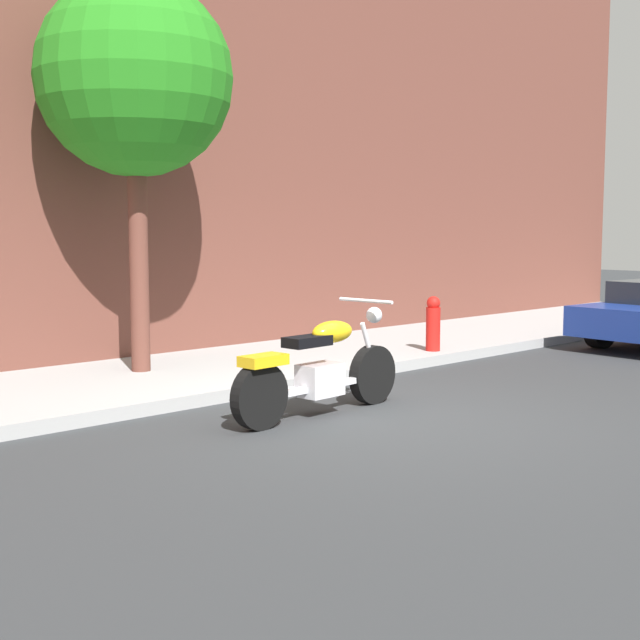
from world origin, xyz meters
name	(u,v)px	position (x,y,z in m)	size (l,w,h in m)	color
ground_plane	(377,418)	(0.00, 0.00, 0.00)	(60.00, 60.00, 0.00)	#303335
sidewalk	(198,374)	(0.00, 2.97, 0.07)	(24.90, 2.75, 0.14)	#A3A3A3
building_facade	(120,50)	(0.00, 4.60, 4.17)	(24.90, 0.50, 8.34)	brown
motorcycle	(319,371)	(-0.34, 0.45, 0.45)	(2.24, 0.70, 1.12)	black
street_tree	(135,80)	(-0.61, 3.27, 3.55)	(2.29, 2.29, 4.73)	brown
fire_hydrant	(433,328)	(3.25, 1.92, 0.46)	(0.20, 0.20, 0.91)	red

